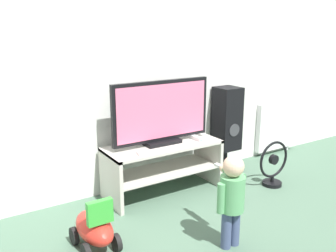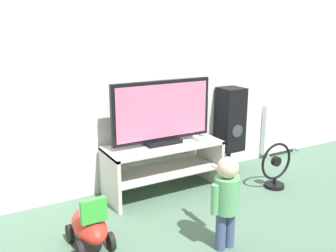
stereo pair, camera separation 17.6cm
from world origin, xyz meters
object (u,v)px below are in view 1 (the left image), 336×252
(television, at_px, (162,113))
(floor_fan, at_px, (273,166))
(remote_primary, at_px, (140,154))
(child, at_px, (231,194))
(ride_on_toy, at_px, (95,228))
(game_console, at_px, (196,138))
(radiator, at_px, (276,126))
(speaker_tower, at_px, (227,120))

(television, xyz_separation_m, floor_fan, (1.12, -0.52, -0.63))
(remote_primary, height_order, floor_fan, remote_primary)
(television, bearing_deg, floor_fan, -25.12)
(child, bearing_deg, ride_on_toy, 149.78)
(television, xyz_separation_m, remote_primary, (-0.36, -0.18, -0.31))
(game_console, distance_m, radiator, 1.65)
(child, height_order, speaker_tower, speaker_tower)
(game_console, xyz_separation_m, child, (-0.46, -1.08, -0.10))
(television, bearing_deg, remote_primary, -152.97)
(speaker_tower, xyz_separation_m, floor_fan, (0.14, -0.64, -0.40))
(ride_on_toy, height_order, radiator, radiator)
(television, distance_m, remote_primary, 0.51)
(television, xyz_separation_m, radiator, (1.99, 0.23, -0.47))
(remote_primary, xyz_separation_m, floor_fan, (1.48, -0.34, -0.32))
(ride_on_toy, bearing_deg, remote_primary, 34.28)
(remote_primary, bearing_deg, speaker_tower, 12.59)
(television, bearing_deg, game_console, -12.15)
(child, xyz_separation_m, ride_on_toy, (-0.93, 0.54, -0.28))
(speaker_tower, relative_size, floor_fan, 2.01)
(floor_fan, bearing_deg, game_console, 148.97)
(television, height_order, game_console, television)
(game_console, relative_size, floor_fan, 0.38)
(remote_primary, bearing_deg, ride_on_toy, -145.72)
(remote_primary, height_order, ride_on_toy, remote_primary)
(radiator, bearing_deg, child, -145.87)
(television, distance_m, floor_fan, 1.39)
(child, bearing_deg, game_console, 67.07)
(speaker_tower, distance_m, floor_fan, 0.77)
(game_console, height_order, speaker_tower, speaker_tower)
(speaker_tower, bearing_deg, ride_on_toy, -159.59)
(floor_fan, bearing_deg, television, 154.88)
(speaker_tower, bearing_deg, child, -129.49)
(child, bearing_deg, television, 86.36)
(child, relative_size, floor_fan, 1.50)
(remote_primary, xyz_separation_m, speaker_tower, (1.34, 0.30, 0.08))
(television, height_order, remote_primary, television)
(speaker_tower, xyz_separation_m, ride_on_toy, (-1.99, -0.74, -0.45))
(game_console, bearing_deg, ride_on_toy, -158.73)
(game_console, bearing_deg, remote_primary, -172.26)
(television, distance_m, child, 1.24)
(game_console, xyz_separation_m, remote_primary, (-0.74, -0.10, -0.01))
(television, relative_size, ride_on_toy, 2.20)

